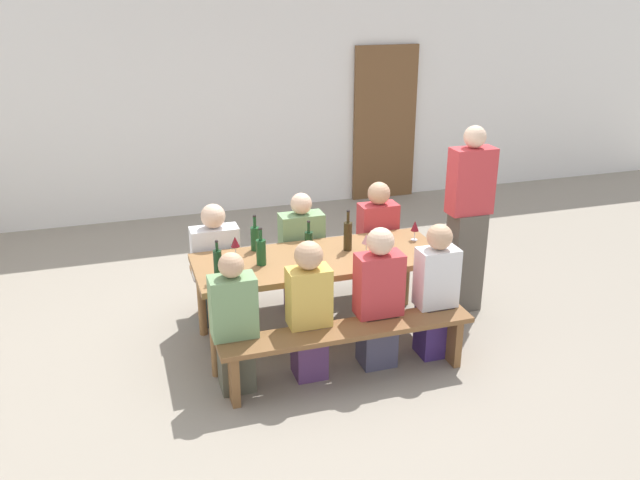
{
  "coord_description": "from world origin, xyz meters",
  "views": [
    {
      "loc": [
        -1.55,
        -4.86,
        2.9
      ],
      "look_at": [
        0.0,
        0.0,
        0.9
      ],
      "focal_mm": 37.37,
      "sensor_mm": 36.0,
      "label": 1
    }
  ],
  "objects_px": {
    "seated_guest_near_1": "(309,312)",
    "seated_guest_far_0": "(216,267)",
    "wine_bottle_0": "(261,251)",
    "seated_guest_near_3": "(436,293)",
    "wine_bottle_1": "(348,235)",
    "wine_glass_0": "(366,239)",
    "wine_glass_1": "(235,242)",
    "wine_bottle_2": "(255,238)",
    "seated_guest_far_2": "(377,244)",
    "tasting_table": "(320,265)",
    "wooden_door": "(385,124)",
    "bench_near": "(348,339)",
    "wine_bottle_3": "(218,264)",
    "bench_far": "(298,268)",
    "seated_guest_near_2": "(378,300)",
    "wine_glass_2": "(415,227)",
    "standing_host": "(468,223)",
    "wine_bottle_4": "(309,245)",
    "seated_guest_far_1": "(302,256)",
    "seated_guest_near_0": "(234,326)"
  },
  "relations": [
    {
      "from": "wine_bottle_0",
      "to": "seated_guest_far_0",
      "type": "bearing_deg",
      "value": 117.12
    },
    {
      "from": "bench_near",
      "to": "wine_glass_2",
      "type": "relative_size",
      "value": 11.05
    },
    {
      "from": "tasting_table",
      "to": "wine_glass_0",
      "type": "height_order",
      "value": "wine_glass_0"
    },
    {
      "from": "wine_glass_0",
      "to": "seated_guest_far_1",
      "type": "xyz_separation_m",
      "value": [
        -0.39,
        0.59,
        -0.34
      ]
    },
    {
      "from": "wine_glass_0",
      "to": "seated_guest_near_3",
      "type": "relative_size",
      "value": 0.15
    },
    {
      "from": "wine_glass_1",
      "to": "seated_guest_far_2",
      "type": "relative_size",
      "value": 0.15
    },
    {
      "from": "wine_bottle_0",
      "to": "seated_guest_near_0",
      "type": "distance_m",
      "value": 0.72
    },
    {
      "from": "wine_glass_1",
      "to": "wine_glass_2",
      "type": "relative_size",
      "value": 1.0
    },
    {
      "from": "wine_glass_0",
      "to": "seated_guest_near_1",
      "type": "bearing_deg",
      "value": -142.1
    },
    {
      "from": "wine_bottle_1",
      "to": "wine_bottle_3",
      "type": "bearing_deg",
      "value": -167.32
    },
    {
      "from": "wine_bottle_0",
      "to": "seated_guest_near_2",
      "type": "bearing_deg",
      "value": -34.08
    },
    {
      "from": "bench_near",
      "to": "wine_bottle_2",
      "type": "height_order",
      "value": "wine_bottle_2"
    },
    {
      "from": "wine_bottle_2",
      "to": "wine_bottle_3",
      "type": "relative_size",
      "value": 0.98
    },
    {
      "from": "wooden_door",
      "to": "seated_guest_far_0",
      "type": "relative_size",
      "value": 1.88
    },
    {
      "from": "wooden_door",
      "to": "tasting_table",
      "type": "relative_size",
      "value": 1.01
    },
    {
      "from": "wine_bottle_4",
      "to": "standing_host",
      "type": "height_order",
      "value": "standing_host"
    },
    {
      "from": "wine_glass_2",
      "to": "wine_glass_1",
      "type": "bearing_deg",
      "value": 176.32
    },
    {
      "from": "wine_bottle_0",
      "to": "wine_bottle_2",
      "type": "xyz_separation_m",
      "value": [
        0.02,
        0.32,
        -0.0
      ]
    },
    {
      "from": "tasting_table",
      "to": "seated_guest_far_2",
      "type": "xyz_separation_m",
      "value": [
        0.75,
        0.55,
        -0.11
      ]
    },
    {
      "from": "wine_bottle_4",
      "to": "seated_guest_far_1",
      "type": "height_order",
      "value": "seated_guest_far_1"
    },
    {
      "from": "wine_glass_0",
      "to": "seated_guest_near_2",
      "type": "bearing_deg",
      "value": -100.15
    },
    {
      "from": "wine_glass_0",
      "to": "wine_bottle_2",
      "type": "bearing_deg",
      "value": 158.05
    },
    {
      "from": "wine_bottle_4",
      "to": "bench_near",
      "type": "bearing_deg",
      "value": -81.14
    },
    {
      "from": "wine_bottle_0",
      "to": "seated_guest_near_1",
      "type": "xyz_separation_m",
      "value": [
        0.24,
        -0.54,
        -0.31
      ]
    },
    {
      "from": "tasting_table",
      "to": "seated_guest_near_3",
      "type": "relative_size",
      "value": 1.83
    },
    {
      "from": "wooden_door",
      "to": "tasting_table",
      "type": "height_order",
      "value": "wooden_door"
    },
    {
      "from": "bench_far",
      "to": "wine_glass_1",
      "type": "bearing_deg",
      "value": -143.78
    },
    {
      "from": "wine_bottle_2",
      "to": "seated_guest_far_2",
      "type": "height_order",
      "value": "seated_guest_far_2"
    },
    {
      "from": "seated_guest_far_2",
      "to": "seated_guest_far_1",
      "type": "bearing_deg",
      "value": -90.0
    },
    {
      "from": "wine_bottle_4",
      "to": "seated_guest_far_0",
      "type": "relative_size",
      "value": 0.3
    },
    {
      "from": "wine_bottle_1",
      "to": "wine_glass_2",
      "type": "height_order",
      "value": "wine_bottle_1"
    },
    {
      "from": "seated_guest_far_2",
      "to": "wine_glass_2",
      "type": "bearing_deg",
      "value": 20.73
    },
    {
      "from": "tasting_table",
      "to": "bench_far",
      "type": "bearing_deg",
      "value": 90.0
    },
    {
      "from": "wine_bottle_3",
      "to": "wine_glass_2",
      "type": "relative_size",
      "value": 1.78
    },
    {
      "from": "wine_glass_0",
      "to": "wine_bottle_1",
      "type": "bearing_deg",
      "value": 137.95
    },
    {
      "from": "tasting_table",
      "to": "wine_bottle_2",
      "type": "distance_m",
      "value": 0.6
    },
    {
      "from": "bench_near",
      "to": "wine_bottle_3",
      "type": "bearing_deg",
      "value": 149.52
    },
    {
      "from": "seated_guest_near_3",
      "to": "wine_bottle_1",
      "type": "bearing_deg",
      "value": 40.27
    },
    {
      "from": "wine_bottle_0",
      "to": "standing_host",
      "type": "distance_m",
      "value": 1.95
    },
    {
      "from": "wooden_door",
      "to": "seated_guest_near_3",
      "type": "bearing_deg",
      "value": -107.15
    },
    {
      "from": "seated_guest_near_2",
      "to": "seated_guest_far_0",
      "type": "xyz_separation_m",
      "value": [
        -1.09,
        1.11,
        -0.03
      ]
    },
    {
      "from": "wine_glass_0",
      "to": "wine_glass_1",
      "type": "relative_size",
      "value": 0.94
    },
    {
      "from": "seated_guest_near_1",
      "to": "seated_guest_near_3",
      "type": "bearing_deg",
      "value": -90.0
    },
    {
      "from": "wooden_door",
      "to": "seated_guest_far_2",
      "type": "bearing_deg",
      "value": -113.77
    },
    {
      "from": "wine_glass_2",
      "to": "seated_guest_near_3",
      "type": "height_order",
      "value": "seated_guest_near_3"
    },
    {
      "from": "seated_guest_near_1",
      "to": "bench_near",
      "type": "bearing_deg",
      "value": -119.67
    },
    {
      "from": "seated_guest_near_1",
      "to": "seated_guest_far_0",
      "type": "bearing_deg",
      "value": 25.39
    },
    {
      "from": "wine_bottle_3",
      "to": "wine_glass_0",
      "type": "relative_size",
      "value": 1.88
    },
    {
      "from": "wooden_door",
      "to": "bench_near",
      "type": "xyz_separation_m",
      "value": [
        -2.07,
        -4.26,
        -0.69
      ]
    },
    {
      "from": "wine_bottle_3",
      "to": "seated_guest_far_2",
      "type": "relative_size",
      "value": 0.27
    }
  ]
}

